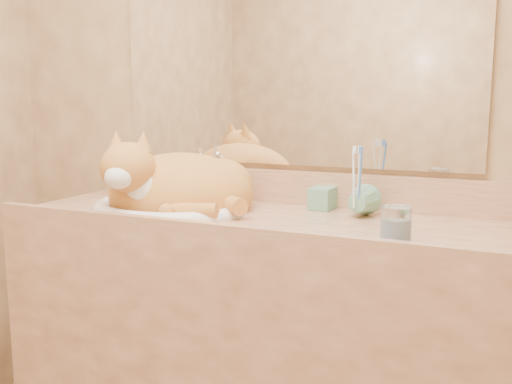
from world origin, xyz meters
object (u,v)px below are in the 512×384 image
at_px(water_glass, 396,224).
at_px(vanity_counter, 258,344).
at_px(sink_basin, 169,186).
at_px(toothbrush_cup, 356,205).
at_px(soap_dispenser, 317,187).
at_px(cat, 174,184).

bearing_deg(water_glass, vanity_counter, 158.02).
height_order(sink_basin, toothbrush_cup, sink_basin).
bearing_deg(water_glass, sink_basin, 167.88).
relative_size(sink_basin, water_glass, 5.81).
height_order(vanity_counter, soap_dispenser, soap_dispenser).
bearing_deg(soap_dispenser, sink_basin, -153.56).
distance_m(sink_basin, cat, 0.02).
height_order(vanity_counter, toothbrush_cup, toothbrush_cup).
height_order(vanity_counter, sink_basin, sink_basin).
bearing_deg(sink_basin, soap_dispenser, 30.84).
height_order(vanity_counter, water_glass, water_glass).
xyz_separation_m(vanity_counter, toothbrush_cup, (0.29, 0.09, 0.47)).
xyz_separation_m(cat, soap_dispenser, (0.44, 0.18, -0.01)).
xyz_separation_m(sink_basin, toothbrush_cup, (0.61, 0.11, -0.04)).
height_order(cat, soap_dispenser, cat).
bearing_deg(toothbrush_cup, sink_basin, -169.60).
height_order(soap_dispenser, water_glass, soap_dispenser).
xyz_separation_m(soap_dispenser, toothbrush_cup, (0.15, -0.07, -0.04)).
distance_m(vanity_counter, sink_basin, 0.60).
distance_m(cat, toothbrush_cup, 0.60).
distance_m(sink_basin, toothbrush_cup, 0.62).
relative_size(cat, water_glass, 5.41).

